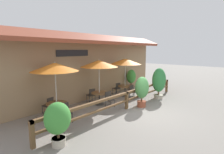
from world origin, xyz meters
The scene contains 19 objects.
ground_plane centered at (0.00, 0.00, 0.00)m, with size 60.00×60.00×0.00m, color gray.
building_facade centered at (0.00, 4.10, 2.16)m, with size 14.28×1.49×4.23m.
patio_railing centered at (0.00, 1.05, 0.70)m, with size 10.40×0.14×0.95m.
patio_umbrella_near centered at (-3.16, 2.79, 2.41)m, with size 2.16×2.16×2.65m.
dining_table_near centered at (-3.16, 2.79, 0.58)m, with size 0.97×0.97×0.72m.
chair_near_streetside centered at (-3.18, 2.06, 0.48)m, with size 0.49×0.49×0.85m.
chair_near_wallside centered at (-3.16, 3.53, 0.48)m, with size 0.51×0.51×0.85m.
patio_umbrella_middle centered at (-0.41, 2.72, 2.41)m, with size 2.16×2.16×2.65m.
dining_table_middle centered at (-0.41, 2.72, 0.58)m, with size 0.97×0.97×0.72m.
chair_middle_streetside centered at (-0.33, 2.01, 0.48)m, with size 0.51×0.51×0.85m.
chair_middle_wallside centered at (-0.40, 3.44, 0.48)m, with size 0.51×0.51×0.85m.
patio_umbrella_far centered at (2.11, 2.73, 2.41)m, with size 2.16×2.16×2.65m.
dining_table_far centered at (2.11, 2.73, 0.58)m, with size 0.97×0.97×0.72m.
chair_far_streetside centered at (2.03, 2.03, 0.48)m, with size 0.45×0.45×0.85m.
chair_far_wallside centered at (2.08, 3.44, 0.48)m, with size 0.49×0.49×0.85m.
potted_plant_corner_fern centered at (0.86, 0.63, 1.01)m, with size 0.82×0.74×1.72m.
potted_plant_broad_leaf centered at (-4.48, 0.56, 0.90)m, with size 0.89×0.80×1.51m.
potted_plant_entrance_palm centered at (3.07, 0.70, 1.16)m, with size 0.95×0.86×2.02m.
potted_plant_tall_tropical centered at (4.02, 3.55, 1.00)m, with size 0.78×0.70×1.63m.
Camera 1 is at (-7.41, -4.35, 3.18)m, focal length 28.00 mm.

